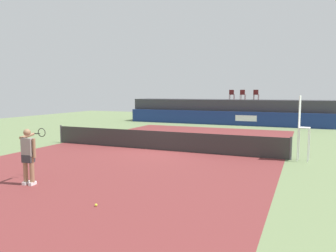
% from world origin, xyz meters
% --- Properties ---
extents(ground_plane, '(48.00, 48.00, 0.00)m').
position_xyz_m(ground_plane, '(0.00, 3.00, 0.00)').
color(ground_plane, '#6B7F51').
extents(court_inner, '(12.00, 22.00, 0.00)m').
position_xyz_m(court_inner, '(0.00, 0.00, 0.00)').
color(court_inner, maroon).
rests_on(court_inner, ground).
extents(sponsor_wall, '(18.00, 0.22, 1.20)m').
position_xyz_m(sponsor_wall, '(0.01, 13.50, 0.60)').
color(sponsor_wall, navy).
rests_on(sponsor_wall, ground).
extents(spectator_platform, '(18.00, 2.80, 2.20)m').
position_xyz_m(spectator_platform, '(0.00, 15.30, 1.10)').
color(spectator_platform, '#38383D').
rests_on(spectator_platform, ground).
extents(spectator_chair_far_left, '(0.45, 0.45, 0.89)m').
position_xyz_m(spectator_chair_far_left, '(0.33, 15.52, 2.69)').
color(spectator_chair_far_left, '#561919').
rests_on(spectator_chair_far_left, spectator_platform).
extents(spectator_chair_left, '(0.47, 0.47, 0.89)m').
position_xyz_m(spectator_chair_left, '(1.43, 15.03, 2.69)').
color(spectator_chair_left, '#561919').
rests_on(spectator_chair_left, spectator_platform).
extents(spectator_chair_center, '(0.45, 0.45, 0.89)m').
position_xyz_m(spectator_chair_center, '(2.56, 15.28, 2.69)').
color(spectator_chair_center, '#561919').
rests_on(spectator_chair_center, spectator_platform).
extents(umpire_chair, '(0.49, 0.49, 2.76)m').
position_xyz_m(umpire_chair, '(6.59, 0.01, 1.59)').
color(umpire_chair, white).
rests_on(umpire_chair, ground).
extents(tennis_net, '(12.40, 0.02, 0.95)m').
position_xyz_m(tennis_net, '(0.00, 0.00, 0.47)').
color(tennis_net, '#2D2D2D').
rests_on(tennis_net, ground).
extents(net_post_near, '(0.10, 0.10, 1.00)m').
position_xyz_m(net_post_near, '(-6.20, 0.00, 0.50)').
color(net_post_near, '#4C4C51').
rests_on(net_post_near, ground).
extents(net_post_far, '(0.10, 0.10, 1.00)m').
position_xyz_m(net_post_far, '(6.20, 0.00, 0.50)').
color(net_post_far, '#4C4C51').
rests_on(net_post_far, ground).
extents(tennis_player, '(0.77, 1.13, 1.77)m').
position_xyz_m(tennis_player, '(-1.20, -7.18, 0.96)').
color(tennis_player, white).
rests_on(tennis_player, court_inner).
extents(tennis_ball, '(0.07, 0.07, 0.07)m').
position_xyz_m(tennis_ball, '(1.90, -8.02, 0.04)').
color(tennis_ball, '#D8EA33').
rests_on(tennis_ball, court_inner).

